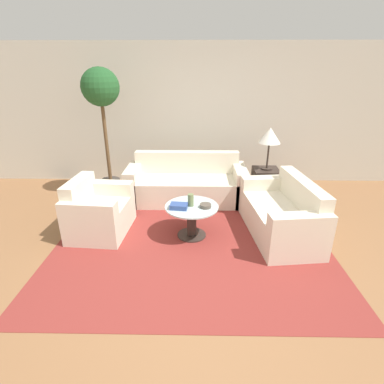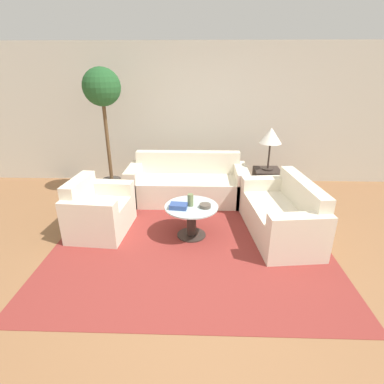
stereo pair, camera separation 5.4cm
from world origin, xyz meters
TOP-DOWN VIEW (x-y plane):
  - ground_plane at (0.00, 0.00)m, footprint 14.00×14.00m
  - wall_back at (0.00, 3.05)m, footprint 10.00×0.06m
  - rug at (-0.05, 0.79)m, footprint 3.54×3.35m
  - sofa_main at (-0.16, 2.04)m, footprint 2.01×0.79m
  - armchair at (-1.38, 0.90)m, footprint 0.79×0.97m
  - loveseat at (1.21, 0.88)m, footprint 0.90×1.54m
  - coffee_table at (-0.05, 0.79)m, footprint 0.72×0.72m
  - side_table at (1.19, 2.02)m, footprint 0.43×0.43m
  - table_lamp at (1.19, 2.02)m, footprint 0.36×0.36m
  - potted_plant at (-1.53, 2.19)m, footprint 0.61×0.61m
  - vase at (-0.07, 0.79)m, footprint 0.08×0.08m
  - bowl at (0.13, 0.75)m, footprint 0.15×0.15m
  - book_stack at (-0.22, 0.71)m, footprint 0.24×0.17m

SIDE VIEW (x-z plane):
  - ground_plane at x=0.00m, z-range 0.00..0.00m
  - rug at x=-0.05m, z-range 0.00..0.01m
  - sofa_main at x=-0.16m, z-range -0.12..0.68m
  - loveseat at x=1.21m, z-range -0.12..0.67m
  - armchair at x=-1.38m, z-range -0.10..0.66m
  - side_table at x=1.19m, z-range 0.00..0.57m
  - coffee_table at x=-0.05m, z-range 0.06..0.52m
  - bowl at x=0.13m, z-range 0.45..0.50m
  - book_stack at x=-0.22m, z-range 0.45..0.52m
  - vase at x=-0.07m, z-range 0.45..0.62m
  - table_lamp at x=1.19m, z-range 0.77..1.48m
  - wall_back at x=0.00m, z-range 0.00..2.60m
  - potted_plant at x=-1.53m, z-range 0.56..2.73m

